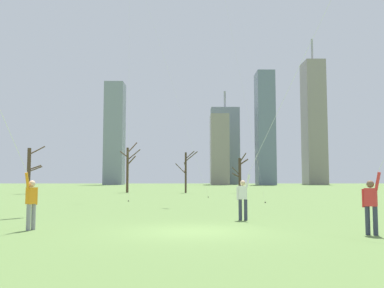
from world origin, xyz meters
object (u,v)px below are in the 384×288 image
bare_tree_right_of_center (240,174)px  bare_tree_far_right_edge (186,170)px  bare_tree_leftmost (30,170)px  kite_flyer_foreground_left_teal (281,114)px  bare_tree_rightmost (128,167)px  kite_flyer_far_back_purple (18,170)px

bare_tree_right_of_center → bare_tree_far_right_edge: (-6.78, 1.47, 0.46)m
bare_tree_right_of_center → bare_tree_leftmost: (-25.50, -2.34, 0.46)m
kite_flyer_foreground_left_teal → bare_tree_far_right_edge: (-3.94, 38.63, -1.34)m
bare_tree_leftmost → bare_tree_rightmost: size_ratio=0.87×
bare_tree_leftmost → bare_tree_right_of_center: bearing=5.2°
kite_flyer_far_back_purple → bare_tree_rightmost: size_ratio=1.30×
bare_tree_leftmost → bare_tree_far_right_edge: (18.72, 3.80, -0.00)m
bare_tree_right_of_center → bare_tree_rightmost: bearing=168.6°
bare_tree_far_right_edge → bare_tree_rightmost: size_ratio=0.80×
bare_tree_right_of_center → bare_tree_far_right_edge: bearing=167.8°
kite_flyer_foreground_left_teal → bare_tree_leftmost: (-22.66, 34.82, -1.34)m
kite_flyer_far_back_purple → bare_tree_right_of_center: kite_flyer_far_back_purple is taller
kite_flyer_far_back_purple → bare_tree_leftmost: bearing=109.7°
kite_flyer_foreground_left_teal → bare_tree_leftmost: 41.57m
bare_tree_leftmost → bare_tree_far_right_edge: bare_tree_leftmost is taller
kite_flyer_far_back_purple → bare_tree_far_right_edge: 42.57m
kite_flyer_foreground_left_teal → bare_tree_far_right_edge: kite_flyer_foreground_left_teal is taller
bare_tree_rightmost → bare_tree_right_of_center: bearing=-11.4°
bare_tree_far_right_edge → bare_tree_right_of_center: bearing=-12.2°
kite_flyer_foreground_left_teal → bare_tree_rightmost: 41.74m
kite_flyer_far_back_purple → bare_tree_right_of_center: size_ratio=1.76×
kite_flyer_foreground_left_teal → bare_tree_far_right_edge: size_ratio=2.69×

